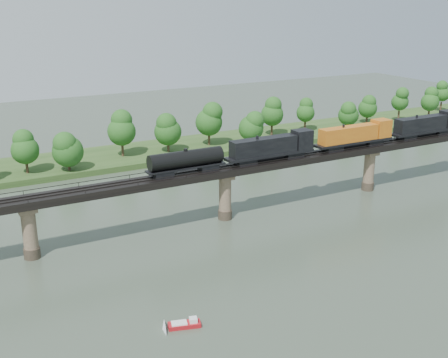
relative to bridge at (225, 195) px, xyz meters
name	(u,v)px	position (x,y,z in m)	size (l,w,h in m)	color
ground	(309,277)	(0.00, -30.00, -5.46)	(400.00, 400.00, 0.00)	#334032
far_bank	(137,155)	(0.00, 55.00, -4.66)	(300.00, 24.00, 1.60)	#2A461C
bridge	(225,195)	(0.00, 0.00, 0.00)	(236.00, 30.00, 11.50)	#473A2D
bridge_superstructure	(225,166)	(0.00, 0.00, 6.33)	(220.00, 4.90, 0.75)	black
far_treeline	(113,134)	(-8.21, 50.52, 3.37)	(289.06, 17.54, 13.60)	#382619
freight_train	(328,140)	(26.84, 0.00, 8.85)	(85.55, 3.33, 5.89)	black
motorboat	(185,324)	(-24.85, -33.80, -5.01)	(4.96, 2.92, 1.31)	#A61319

